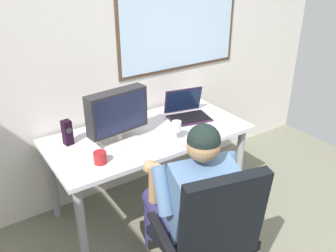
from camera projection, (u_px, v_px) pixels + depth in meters
The scene contains 9 objects.
wall_rear at pixel (108, 40), 2.82m from camera, with size 4.82×0.08×2.72m.
desk at pixel (149, 142), 2.87m from camera, with size 1.59×0.77×0.71m.
office_chair at pixel (211, 232), 2.04m from camera, with size 0.65×0.64×1.02m.
person_seated at pixel (191, 197), 2.25m from camera, with size 0.62×0.85×1.18m.
crt_monitor at pixel (117, 113), 2.60m from camera, with size 0.48×0.26×0.40m.
laptop at pixel (187, 110), 3.08m from camera, with size 0.39×0.35×0.23m.
wine_glass at pixel (177, 127), 2.68m from camera, with size 0.07×0.07×0.15m.
desk_speaker at pixel (67, 133), 2.62m from camera, with size 0.07×0.08×0.19m.
coffee_mug at pixel (100, 158), 2.40m from camera, with size 0.09×0.09×0.08m.
Camera 1 is at (-1.15, -0.54, 2.00)m, focal length 38.20 mm.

